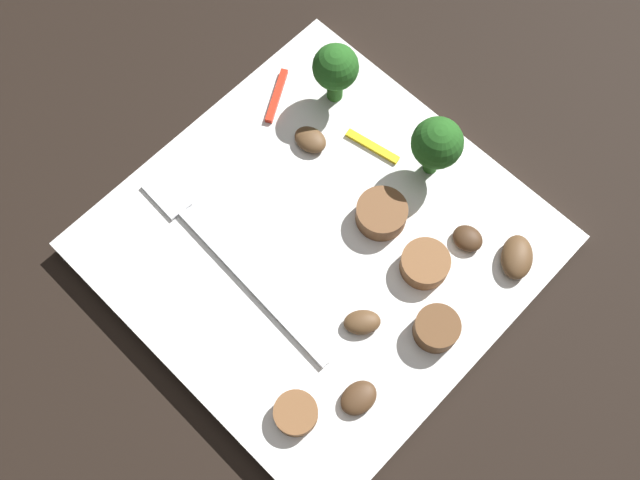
# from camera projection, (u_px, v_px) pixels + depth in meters

# --- Properties ---
(ground_plane) EXTENTS (1.40, 1.40, 0.00)m
(ground_plane) POSITION_uv_depth(u_px,v_px,m) (320.00, 248.00, 0.51)
(ground_plane) COLOR black
(plate) EXTENTS (0.26, 0.26, 0.02)m
(plate) POSITION_uv_depth(u_px,v_px,m) (320.00, 244.00, 0.50)
(plate) COLOR white
(plate) RESTS_ON ground_plane
(fork) EXTENTS (0.18, 0.02, 0.00)m
(fork) POSITION_uv_depth(u_px,v_px,m) (220.00, 253.00, 0.49)
(fork) COLOR silver
(fork) RESTS_ON plate
(broccoli_floret_0) EXTENTS (0.04, 0.04, 0.05)m
(broccoli_floret_0) POSITION_uv_depth(u_px,v_px,m) (437.00, 144.00, 0.48)
(broccoli_floret_0) COLOR #296420
(broccoli_floret_0) RESTS_ON plate
(broccoli_floret_1) EXTENTS (0.03, 0.03, 0.05)m
(broccoli_floret_1) POSITION_uv_depth(u_px,v_px,m) (336.00, 69.00, 0.50)
(broccoli_floret_1) COLOR #296420
(broccoli_floret_1) RESTS_ON plate
(sausage_slice_0) EXTENTS (0.05, 0.05, 0.02)m
(sausage_slice_0) POSITION_uv_depth(u_px,v_px,m) (381.00, 214.00, 0.49)
(sausage_slice_0) COLOR brown
(sausage_slice_0) RESTS_ON plate
(sausage_slice_1) EXTENTS (0.04, 0.04, 0.01)m
(sausage_slice_1) POSITION_uv_depth(u_px,v_px,m) (425.00, 264.00, 0.48)
(sausage_slice_1) COLOR brown
(sausage_slice_1) RESTS_ON plate
(sausage_slice_2) EXTENTS (0.04, 0.04, 0.01)m
(sausage_slice_2) POSITION_uv_depth(u_px,v_px,m) (296.00, 413.00, 0.45)
(sausage_slice_2) COLOR brown
(sausage_slice_2) RESTS_ON plate
(sausage_slice_3) EXTENTS (0.04, 0.04, 0.02)m
(sausage_slice_3) POSITION_uv_depth(u_px,v_px,m) (437.00, 329.00, 0.46)
(sausage_slice_3) COLOR brown
(sausage_slice_3) RESTS_ON plate
(mushroom_0) EXTENTS (0.02, 0.02, 0.01)m
(mushroom_0) POSITION_uv_depth(u_px,v_px,m) (468.00, 238.00, 0.49)
(mushroom_0) COLOR #422B19
(mushroom_0) RESTS_ON plate
(mushroom_1) EXTENTS (0.04, 0.04, 0.01)m
(mushroom_1) POSITION_uv_depth(u_px,v_px,m) (517.00, 257.00, 0.48)
(mushroom_1) COLOR brown
(mushroom_1) RESTS_ON plate
(mushroom_2) EXTENTS (0.02, 0.03, 0.01)m
(mushroom_2) POSITION_uv_depth(u_px,v_px,m) (359.00, 398.00, 0.45)
(mushroom_2) COLOR #4C331E
(mushroom_2) RESTS_ON plate
(mushroom_3) EXTENTS (0.03, 0.02, 0.01)m
(mushroom_3) POSITION_uv_depth(u_px,v_px,m) (310.00, 140.00, 0.52)
(mushroom_3) COLOR brown
(mushroom_3) RESTS_ON plate
(mushroom_4) EXTENTS (0.03, 0.03, 0.01)m
(mushroom_4) POSITION_uv_depth(u_px,v_px,m) (362.00, 322.00, 0.47)
(mushroom_4) COLOR brown
(mushroom_4) RESTS_ON plate
(pepper_strip_0) EXTENTS (0.04, 0.01, 0.00)m
(pepper_strip_0) POSITION_uv_depth(u_px,v_px,m) (372.00, 146.00, 0.52)
(pepper_strip_0) COLOR yellow
(pepper_strip_0) RESTS_ON plate
(pepper_strip_1) EXTENTS (0.03, 0.04, 0.00)m
(pepper_strip_1) POSITION_uv_depth(u_px,v_px,m) (277.00, 96.00, 0.53)
(pepper_strip_1) COLOR red
(pepper_strip_1) RESTS_ON plate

